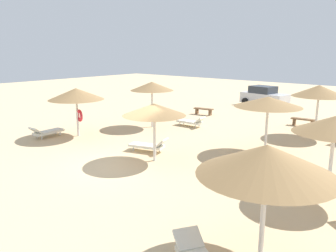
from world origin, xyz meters
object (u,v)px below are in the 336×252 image
object	(u,v)px
parasol_6	(268,102)
lounger_0	(149,145)
parasol_0	(154,110)
parasol_4	(267,160)
parasol_2	(335,125)
parked_car	(264,97)
parasol_1	(76,94)
lounger_1	(46,132)
parasol_3	(319,91)
parasol_5	(152,86)
lounger_5	(191,121)
bench_0	(204,110)
bench_2	(303,121)

from	to	relation	value
parasol_6	lounger_0	size ratio (longest dim) A/B	1.56
parasol_0	parasol_4	xyz separation A→B (m)	(6.82, -3.76, 0.15)
lounger_0	parasol_2	bearing A→B (deg)	0.11
parasol_4	parked_car	size ratio (longest dim) A/B	0.74
parasol_1	lounger_1	distance (m)	2.70
parasol_0	parked_car	xyz separation A→B (m)	(-2.92, 17.18, -1.47)
parasol_3	parked_car	size ratio (longest dim) A/B	0.69
parasol_0	lounger_1	size ratio (longest dim) A/B	1.42
parasol_3	parked_car	distance (m)	10.77
parasol_3	parasol_4	world-z (taller)	parasol_3
parasol_5	lounger_5	world-z (taller)	parasol_5
lounger_0	parasol_4	bearing A→B (deg)	-29.99
parasol_0	parasol_3	distance (m)	9.93
parasol_3	bench_0	xyz separation A→B (m)	(-8.54, 1.30, -2.23)
parasol_0	parasol_5	world-z (taller)	parasol_5
bench_2	parasol_0	bearing A→B (deg)	-102.56
lounger_1	parasol_2	bearing A→B (deg)	6.85
parasol_1	lounger_0	distance (m)	5.60
parasol_6	lounger_5	size ratio (longest dim) A/B	1.62
parasol_4	bench_2	bearing A→B (deg)	105.93
parasol_2	lounger_0	bearing A→B (deg)	-179.89
parasol_3	bench_2	xyz separation A→B (m)	(-1.45, 2.22, -2.23)
parasol_0	bench_2	distance (m)	11.75
parasol_6	parasol_4	bearing A→B (deg)	-65.77
parasol_1	parasol_4	world-z (taller)	parasol_4
parasol_5	bench_0	xyz separation A→B (m)	(0.12, 5.52, -2.23)
bench_0	parked_car	world-z (taller)	parked_car
bench_2	parked_car	xyz separation A→B (m)	(-5.45, 5.86, 0.48)
parasol_0	lounger_0	world-z (taller)	parasol_0
lounger_1	parasol_3	bearing A→B (deg)	41.26
bench_0	bench_2	bearing A→B (deg)	7.40
parasol_5	lounger_0	size ratio (longest dim) A/B	1.44
lounger_0	bench_2	world-z (taller)	lounger_0
parasol_6	bench_0	distance (m)	10.10
parasol_1	parasol_0	bearing A→B (deg)	-4.07
parasol_1	parasol_4	bearing A→B (deg)	-17.76
bench_0	parasol_0	bearing A→B (deg)	-66.26
parasol_0	parasol_5	bearing A→B (deg)	133.92
parasol_2	lounger_5	size ratio (longest dim) A/B	1.45
parasol_0	lounger_5	world-z (taller)	parasol_0
lounger_0	parasol_3	bearing A→B (deg)	58.39
parasol_0	bench_2	xyz separation A→B (m)	(2.52, 11.31, -1.95)
parasol_6	lounger_5	world-z (taller)	parasol_6
parasol_1	bench_0	size ratio (longest dim) A/B	1.99
parasol_4	parked_car	world-z (taller)	parasol_4
parasol_4	lounger_5	distance (m)	14.35
parasol_3	parasol_5	world-z (taller)	parasol_3
parasol_0	bench_0	distance (m)	11.52
bench_2	parasol_2	bearing A→B (deg)	-66.86
parasol_4	parked_car	xyz separation A→B (m)	(-9.75, 20.93, -1.62)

